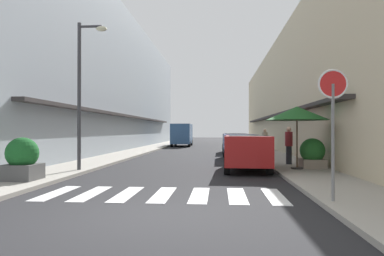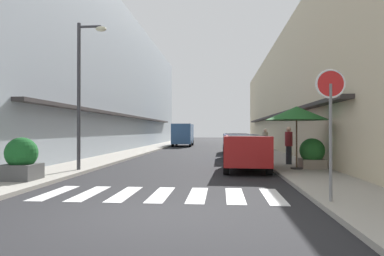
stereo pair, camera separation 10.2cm
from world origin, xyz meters
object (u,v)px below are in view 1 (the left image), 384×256
parked_car_far (235,141)px  planter_corner (22,159)px  pedestrian_walking_near (289,144)px  street_lamp (84,81)px  parked_car_mid (239,143)px  delivery_van (182,133)px  planter_midblock (312,154)px  round_street_sign (333,100)px  cafe_umbrella (297,114)px  pedestrian_walking_far (265,141)px  parked_car_near (247,148)px

parked_car_far → planter_corner: bearing=-115.3°
parked_car_far → pedestrian_walking_near: bearing=-78.0°
parked_car_far → street_lamp: street_lamp is taller
parked_car_far → parked_car_mid: bearing=-90.0°
delivery_van → planter_midblock: delivery_van is taller
planter_corner → planter_midblock: (9.97, 4.20, -0.05)m
delivery_van → street_lamp: bearing=-93.5°
parked_car_mid → planter_corner: 12.09m
round_street_sign → cafe_umbrella: round_street_sign is taller
parked_car_far → cafe_umbrella: size_ratio=1.58×
delivery_van → pedestrian_walking_near: delivery_van is taller
street_lamp → pedestrian_walking_near: (8.52, 2.91, -2.61)m
delivery_van → round_street_sign: 29.31m
street_lamp → pedestrian_walking_far: (8.18, 8.61, -2.64)m
parked_car_near → planter_corner: size_ratio=3.25×
planter_midblock → pedestrian_walking_near: pedestrian_walking_near is taller
delivery_van → cafe_umbrella: (7.03, -22.23, 0.94)m
parked_car_mid → street_lamp: bearing=-133.7°
cafe_umbrella → pedestrian_walking_far: (-0.27, 7.68, -1.36)m
parked_car_far → round_street_sign: bearing=-85.8°
cafe_umbrella → pedestrian_walking_near: bearing=87.9°
round_street_sign → planter_midblock: round_street_sign is taller
round_street_sign → pedestrian_walking_near: size_ratio=1.68×
street_lamp → planter_corner: size_ratio=4.36×
round_street_sign → planter_midblock: (1.35, 6.76, -1.62)m
parked_car_near → round_street_sign: round_street_sign is taller
parked_car_near → delivery_van: (-5.06, 21.97, 0.48)m
parked_car_mid → parked_car_far: size_ratio=1.10×
delivery_van → round_street_sign: (6.39, -28.59, 0.93)m
parked_car_near → parked_car_far: 11.34m
parked_car_far → planter_midblock: bearing=-76.6°
delivery_van → pedestrian_walking_far: (6.76, -14.55, -0.42)m
parked_car_far → planter_midblock: 11.52m
pedestrian_walking_far → parked_car_near: bearing=-2.0°
pedestrian_walking_near → street_lamp: bearing=-156.0°
delivery_van → round_street_sign: size_ratio=1.88×
cafe_umbrella → pedestrian_walking_near: cafe_umbrella is taller
parked_car_near → delivery_van: bearing=103.0°
parked_car_near → pedestrian_walking_near: 2.67m
parked_car_far → parked_car_near: bearing=-90.0°
cafe_umbrella → planter_corner: size_ratio=1.89×
pedestrian_walking_far → round_street_sign: bearing=9.4°
parked_car_far → planter_midblock: (2.68, -11.21, -0.21)m
pedestrian_walking_near → parked_car_far: bearing=107.1°
delivery_van → planter_midblock: 23.17m
street_lamp → cafe_umbrella: 8.60m
parked_car_near → street_lamp: street_lamp is taller
parked_car_near → cafe_umbrella: size_ratio=1.72×
planter_corner → pedestrian_walking_far: 14.58m
parked_car_near → parked_car_mid: size_ratio=0.99×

